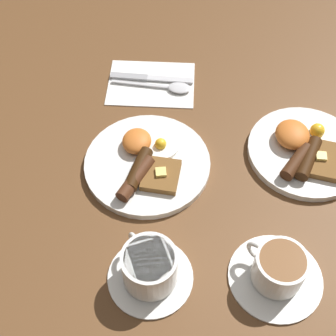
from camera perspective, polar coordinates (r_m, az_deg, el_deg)
ground_plane at (r=0.93m, az=-2.51°, el=0.25°), size 3.00×3.00×0.00m
breakfast_plate_near at (r=0.92m, az=-2.62°, el=0.64°), size 0.25×0.25×0.04m
breakfast_plate_far at (r=0.98m, az=16.37°, el=2.14°), size 0.23×0.23×0.05m
teacup_near at (r=0.78m, az=-2.27°, el=-12.13°), size 0.15×0.15×0.08m
teacup_far at (r=0.81m, az=13.24°, el=-12.06°), size 0.16×0.16×0.07m
napkin at (r=1.09m, az=-2.06°, el=10.30°), size 0.15×0.20×0.01m
knife at (r=1.10m, az=-2.62°, el=10.93°), size 0.03×0.19×0.01m
spoon at (r=1.07m, az=0.41°, el=9.84°), size 0.04×0.18×0.01m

